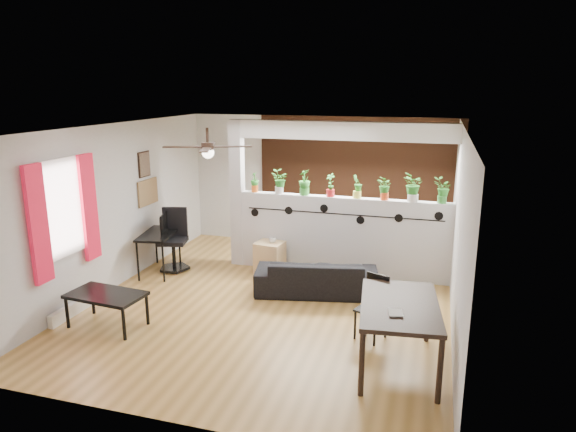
{
  "coord_description": "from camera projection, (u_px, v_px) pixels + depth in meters",
  "views": [
    {
      "loc": [
        2.28,
        -6.82,
        3.15
      ],
      "look_at": [
        0.1,
        0.6,
        1.19
      ],
      "focal_mm": 32.0,
      "sensor_mm": 36.0,
      "label": 1
    }
  ],
  "objects": [
    {
      "name": "room_shell",
      "position": [
        270.0,
        218.0,
        7.42
      ],
      "size": [
        6.3,
        7.1,
        2.9
      ],
      "color": "olive",
      "rests_on": "ground"
    },
    {
      "name": "partition_wall",
      "position": [
        342.0,
        236.0,
        8.75
      ],
      "size": [
        3.6,
        0.18,
        1.35
      ],
      "primitive_type": "cube",
      "color": "#BCBCC1",
      "rests_on": "ground"
    },
    {
      "name": "ceiling_header",
      "position": [
        345.0,
        131.0,
        8.31
      ],
      "size": [
        3.6,
        0.18,
        0.3
      ],
      "primitive_type": "cube",
      "color": "white",
      "rests_on": "room_shell"
    },
    {
      "name": "pier_column",
      "position": [
        237.0,
        194.0,
        9.12
      ],
      "size": [
        0.22,
        0.2,
        2.6
      ],
      "primitive_type": "cube",
      "color": "#BCBCC1",
      "rests_on": "ground"
    },
    {
      "name": "brick_panel",
      "position": [
        357.0,
        185.0,
        9.96
      ],
      "size": [
        3.9,
        0.05,
        2.6
      ],
      "primitive_type": "cube",
      "color": "#A3542F",
      "rests_on": "ground"
    },
    {
      "name": "vine_decal",
      "position": [
        342.0,
        214.0,
        8.56
      ],
      "size": [
        3.31,
        0.01,
        0.3
      ],
      "color": "black",
      "rests_on": "partition_wall"
    },
    {
      "name": "window_assembly",
      "position": [
        63.0,
        211.0,
        6.95
      ],
      "size": [
        0.09,
        1.3,
        1.55
      ],
      "color": "white",
      "rests_on": "room_shell"
    },
    {
      "name": "baseboard_heater",
      "position": [
        75.0,
        308.0,
        7.3
      ],
      "size": [
        0.08,
        1.0,
        0.18
      ],
      "primitive_type": "cube",
      "color": "silver",
      "rests_on": "ground"
    },
    {
      "name": "corkboard",
      "position": [
        148.0,
        192.0,
        9.0
      ],
      "size": [
        0.03,
        0.6,
        0.45
      ],
      "primitive_type": "cube",
      "color": "olive",
      "rests_on": "room_shell"
    },
    {
      "name": "framed_art",
      "position": [
        144.0,
        164.0,
        8.83
      ],
      "size": [
        0.03,
        0.34,
        0.44
      ],
      "color": "#8C7259",
      "rests_on": "room_shell"
    },
    {
      "name": "ceiling_fan",
      "position": [
        208.0,
        149.0,
        7.11
      ],
      "size": [
        1.19,
        1.19,
        0.43
      ],
      "color": "black",
      "rests_on": "room_shell"
    },
    {
      "name": "potted_plant_0",
      "position": [
        255.0,
        181.0,
        8.97
      ],
      "size": [
        0.18,
        0.2,
        0.36
      ],
      "color": "#D95B19",
      "rests_on": "partition_wall"
    },
    {
      "name": "potted_plant_1",
      "position": [
        279.0,
        181.0,
        8.84
      ],
      "size": [
        0.24,
        0.2,
        0.41
      ],
      "color": "silver",
      "rests_on": "partition_wall"
    },
    {
      "name": "potted_plant_2",
      "position": [
        305.0,
        181.0,
        8.71
      ],
      "size": [
        0.25,
        0.28,
        0.44
      ],
      "color": "green",
      "rests_on": "partition_wall"
    },
    {
      "name": "potted_plant_3",
      "position": [
        331.0,
        184.0,
        8.59
      ],
      "size": [
        0.24,
        0.23,
        0.39
      ],
      "color": "red",
      "rests_on": "partition_wall"
    },
    {
      "name": "potted_plant_4",
      "position": [
        357.0,
        186.0,
        8.47
      ],
      "size": [
        0.25,
        0.25,
        0.39
      ],
      "color": "#E1DF4F",
      "rests_on": "partition_wall"
    },
    {
      "name": "potted_plant_5",
      "position": [
        385.0,
        187.0,
        8.35
      ],
      "size": [
        0.24,
        0.24,
        0.39
      ],
      "color": "#DB4419",
      "rests_on": "partition_wall"
    },
    {
      "name": "potted_plant_6",
      "position": [
        413.0,
        186.0,
        8.21
      ],
      "size": [
        0.27,
        0.3,
        0.47
      ],
      "color": "silver",
      "rests_on": "partition_wall"
    },
    {
      "name": "potted_plant_7",
      "position": [
        443.0,
        190.0,
        8.1
      ],
      "size": [
        0.25,
        0.23,
        0.41
      ],
      "color": "#30802E",
      "rests_on": "partition_wall"
    },
    {
      "name": "sofa",
      "position": [
        316.0,
        277.0,
        8.01
      ],
      "size": [
        1.91,
        1.06,
        0.53
      ],
      "primitive_type": "imported",
      "rotation": [
        0.0,
        0.0,
        3.35
      ],
      "color": "black",
      "rests_on": "ground"
    },
    {
      "name": "cube_shelf",
      "position": [
        270.0,
        258.0,
        8.86
      ],
      "size": [
        0.5,
        0.46,
        0.55
      ],
      "primitive_type": "cube",
      "rotation": [
        0.0,
        0.0,
        -0.12
      ],
      "color": "tan",
      "rests_on": "ground"
    },
    {
      "name": "cup",
      "position": [
        272.0,
        240.0,
        8.76
      ],
      "size": [
        0.15,
        0.15,
        0.1
      ],
      "primitive_type": "imported",
      "rotation": [
        0.0,
        0.0,
        0.22
      ],
      "color": "gray",
      "rests_on": "cube_shelf"
    },
    {
      "name": "computer_desk",
      "position": [
        158.0,
        237.0,
        8.82
      ],
      "size": [
        0.7,
        1.06,
        0.71
      ],
      "color": "black",
      "rests_on": "ground"
    },
    {
      "name": "monitor",
      "position": [
        162.0,
        226.0,
        8.92
      ],
      "size": [
        0.31,
        0.13,
        0.18
      ],
      "primitive_type": "imported",
      "rotation": [
        0.0,
        0.0,
        1.81
      ],
      "color": "black",
      "rests_on": "computer_desk"
    },
    {
      "name": "office_chair",
      "position": [
        174.0,
        243.0,
        9.01
      ],
      "size": [
        0.56,
        0.56,
        1.07
      ],
      "color": "black",
      "rests_on": "ground"
    },
    {
      "name": "dining_table",
      "position": [
        400.0,
        310.0,
        5.8
      ],
      "size": [
        1.02,
        1.51,
        0.78
      ],
      "color": "black",
      "rests_on": "ground"
    },
    {
      "name": "book",
      "position": [
        388.0,
        312.0,
        5.52
      ],
      "size": [
        0.18,
        0.23,
        0.02
      ],
      "primitive_type": "imported",
      "rotation": [
        0.0,
        0.0,
        0.16
      ],
      "color": "gray",
      "rests_on": "dining_table"
    },
    {
      "name": "folding_chair",
      "position": [
        374.0,
        301.0,
        6.55
      ],
      "size": [
        0.44,
        0.44,
        0.83
      ],
      "color": "black",
      "rests_on": "ground"
    },
    {
      "name": "coffee_table",
      "position": [
        106.0,
        297.0,
        6.85
      ],
      "size": [
        1.06,
        0.65,
        0.47
      ],
      "color": "black",
      "rests_on": "ground"
    }
  ]
}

